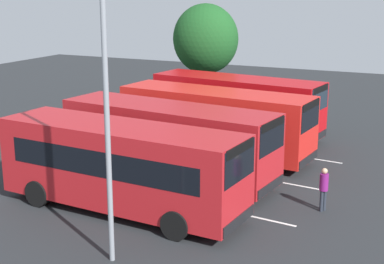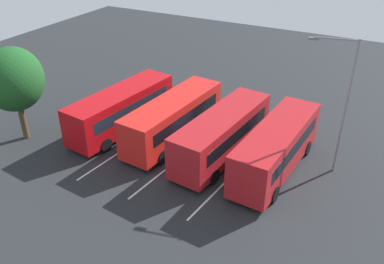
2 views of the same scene
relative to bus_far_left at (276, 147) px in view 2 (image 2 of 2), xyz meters
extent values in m
plane|color=#232628|center=(-0.42, 6.03, -1.77)|extent=(66.37, 66.37, 0.00)
cube|color=#AD191E|center=(-0.03, 0.00, 0.01)|extent=(9.54, 3.17, 2.86)
cube|color=black|center=(4.61, -0.32, 0.78)|extent=(0.27, 2.23, 1.20)
cube|color=black|center=(0.05, 1.23, 0.35)|extent=(7.88, 0.63, 0.91)
cube|color=black|center=(-0.12, -1.23, 0.35)|extent=(7.88, 0.63, 0.91)
cube|color=black|center=(4.63, -0.32, 1.26)|extent=(0.24, 2.02, 0.32)
cube|color=black|center=(4.64, -0.32, -1.20)|extent=(0.26, 2.33, 0.36)
cylinder|color=black|center=(3.05, 0.99, -1.26)|extent=(1.03, 0.35, 1.01)
cylinder|color=black|center=(2.88, -1.41, -1.26)|extent=(1.03, 0.35, 1.01)
cylinder|color=black|center=(-2.95, 1.41, -1.26)|extent=(1.03, 0.35, 1.01)
cylinder|color=black|center=(-3.11, -0.99, -1.26)|extent=(1.03, 0.35, 1.01)
cube|color=#AD191E|center=(-0.08, 3.78, 0.01)|extent=(9.61, 3.52, 2.86)
cube|color=black|center=(4.54, 3.28, 0.78)|extent=(0.36, 2.22, 1.20)
cube|color=black|center=(0.05, 5.01, 0.35)|extent=(7.85, 0.93, 0.91)
cube|color=black|center=(-0.22, 2.55, 0.35)|extent=(7.85, 0.93, 0.91)
cube|color=black|center=(4.56, 3.28, 1.26)|extent=(0.32, 2.02, 0.32)
cube|color=black|center=(4.57, 3.28, -1.20)|extent=(0.35, 2.32, 0.36)
cylinder|color=black|center=(3.03, 4.65, -1.26)|extent=(1.04, 0.39, 1.01)
cylinder|color=black|center=(2.77, 2.26, -1.26)|extent=(1.04, 0.39, 1.01)
cylinder|color=black|center=(-2.94, 5.30, -1.26)|extent=(1.04, 0.39, 1.01)
cylinder|color=black|center=(-3.20, 2.91, -1.26)|extent=(1.04, 0.39, 1.01)
cube|color=red|center=(0.32, 7.84, 0.01)|extent=(9.58, 3.38, 2.86)
cube|color=black|center=(4.96, 7.41, 0.78)|extent=(0.32, 2.23, 1.20)
cube|color=black|center=(0.43, 9.07, 0.35)|extent=(7.86, 0.80, 0.91)
cube|color=black|center=(0.21, 6.61, 0.35)|extent=(7.86, 0.80, 0.91)
cube|color=black|center=(4.98, 7.41, 1.26)|extent=(0.29, 2.02, 0.32)
cube|color=black|center=(4.99, 7.41, -1.20)|extent=(0.31, 2.32, 0.36)
cylinder|color=black|center=(3.42, 8.76, -1.26)|extent=(1.03, 0.37, 1.01)
cylinder|color=black|center=(3.20, 6.36, -1.26)|extent=(1.03, 0.37, 1.01)
cylinder|color=black|center=(-2.56, 9.31, -1.26)|extent=(1.03, 0.37, 1.01)
cylinder|color=black|center=(-2.78, 6.91, -1.26)|extent=(1.03, 0.37, 1.01)
cube|color=#B70C11|center=(-0.20, 12.05, 0.01)|extent=(9.63, 3.65, 2.86)
cube|color=#19232D|center=(4.43, 11.49, 0.78)|extent=(0.39, 2.22, 1.20)
cube|color=#19232D|center=(-0.05, 13.28, 0.35)|extent=(7.84, 1.04, 0.91)
cube|color=#19232D|center=(-0.35, 10.83, 0.35)|extent=(7.84, 1.04, 0.91)
cube|color=black|center=(4.45, 11.48, 1.26)|extent=(0.35, 2.02, 0.32)
cube|color=black|center=(4.46, 11.48, -1.20)|extent=(0.38, 2.32, 0.36)
cylinder|color=black|center=(2.93, 12.88, -1.26)|extent=(1.04, 0.40, 1.01)
cylinder|color=black|center=(2.64, 10.49, -1.26)|extent=(1.04, 0.40, 1.01)
cylinder|color=black|center=(-3.03, 13.61, -1.26)|extent=(1.04, 0.40, 1.01)
cylinder|color=black|center=(-3.32, 11.22, -1.26)|extent=(1.04, 0.40, 1.01)
cylinder|color=#232833|center=(6.60, 3.06, -1.37)|extent=(0.13, 0.13, 0.80)
cylinder|color=#232833|center=(6.68, 3.20, -1.37)|extent=(0.13, 0.13, 0.80)
cylinder|color=#721966|center=(6.64, 3.13, -0.66)|extent=(0.43, 0.43, 0.63)
sphere|color=tan|center=(6.64, 3.13, -0.24)|extent=(0.22, 0.22, 0.22)
cylinder|color=gray|center=(1.80, -3.48, 2.65)|extent=(0.16, 0.16, 8.85)
cylinder|color=gray|center=(1.52, -2.28, 6.98)|extent=(0.66, 2.44, 0.10)
cube|color=slate|center=(1.23, -1.07, 6.90)|extent=(0.32, 0.59, 0.14)
cylinder|color=#4C3823|center=(-4.60, 17.71, -0.25)|extent=(0.44, 0.44, 3.05)
ellipsoid|color=#194C1E|center=(-4.60, 17.71, 2.91)|extent=(4.34, 3.91, 4.56)
cube|color=silver|center=(-0.42, 2.03, -1.77)|extent=(13.18, 1.52, 0.01)
cube|color=silver|center=(-0.42, 6.03, -1.77)|extent=(13.18, 1.52, 0.01)
cube|color=silver|center=(-0.42, 10.02, -1.77)|extent=(13.18, 1.52, 0.01)
camera|label=1|loc=(10.73, -16.71, 6.25)|focal=53.58mm
camera|label=2|loc=(-22.20, -5.62, 13.85)|focal=38.33mm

